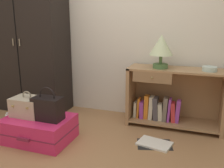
{
  "coord_description": "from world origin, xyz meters",
  "views": [
    {
      "loc": [
        1.04,
        -1.62,
        1.24
      ],
      "look_at": [
        0.17,
        0.86,
        0.55
      ],
      "focal_mm": 39.97,
      "sensor_mm": 36.0,
      "label": 1
    }
  ],
  "objects_px": {
    "table_lamp": "(161,47)",
    "open_book_on_floor": "(154,144)",
    "train_case": "(28,106)",
    "bottle": "(9,122)",
    "bowl": "(210,69)",
    "suitcase_large": "(39,129)",
    "wardrobe": "(28,41)",
    "bookshelf": "(171,98)",
    "handbag": "(48,108)"
  },
  "relations": [
    {
      "from": "table_lamp",
      "to": "open_book_on_floor",
      "type": "bearing_deg",
      "value": -84.07
    },
    {
      "from": "table_lamp",
      "to": "train_case",
      "type": "bearing_deg",
      "value": -147.63
    },
    {
      "from": "bottle",
      "to": "open_book_on_floor",
      "type": "bearing_deg",
      "value": 7.74
    },
    {
      "from": "bowl",
      "to": "suitcase_large",
      "type": "distance_m",
      "value": 1.92
    },
    {
      "from": "wardrobe",
      "to": "suitcase_large",
      "type": "distance_m",
      "value": 1.34
    },
    {
      "from": "table_lamp",
      "to": "bowl",
      "type": "distance_m",
      "value": 0.57
    },
    {
      "from": "suitcase_large",
      "to": "bowl",
      "type": "bearing_deg",
      "value": 26.33
    },
    {
      "from": "wardrobe",
      "to": "bookshelf",
      "type": "xyz_separation_m",
      "value": [
        1.91,
        0.04,
        -0.62
      ]
    },
    {
      "from": "table_lamp",
      "to": "bowl",
      "type": "bearing_deg",
      "value": 0.69
    },
    {
      "from": "table_lamp",
      "to": "bowl",
      "type": "xyz_separation_m",
      "value": [
        0.53,
        0.01,
        -0.22
      ]
    },
    {
      "from": "bowl",
      "to": "train_case",
      "type": "bearing_deg",
      "value": -155.82
    },
    {
      "from": "train_case",
      "to": "wardrobe",
      "type": "bearing_deg",
      "value": 124.2
    },
    {
      "from": "train_case",
      "to": "table_lamp",
      "type": "bearing_deg",
      "value": 32.37
    },
    {
      "from": "bookshelf",
      "to": "train_case",
      "type": "distance_m",
      "value": 1.61
    },
    {
      "from": "bookshelf",
      "to": "train_case",
      "type": "height_order",
      "value": "bookshelf"
    },
    {
      "from": "bookshelf",
      "to": "open_book_on_floor",
      "type": "bearing_deg",
      "value": -98.49
    },
    {
      "from": "handbag",
      "to": "bookshelf",
      "type": "bearing_deg",
      "value": 37.53
    },
    {
      "from": "bookshelf",
      "to": "open_book_on_floor",
      "type": "height_order",
      "value": "bookshelf"
    },
    {
      "from": "handbag",
      "to": "bottle",
      "type": "height_order",
      "value": "handbag"
    },
    {
      "from": "table_lamp",
      "to": "suitcase_large",
      "type": "height_order",
      "value": "table_lamp"
    },
    {
      "from": "wardrobe",
      "to": "bottle",
      "type": "xyz_separation_m",
      "value": [
        0.2,
        -0.73,
        -0.85
      ]
    },
    {
      "from": "bookshelf",
      "to": "bottle",
      "type": "xyz_separation_m",
      "value": [
        -1.71,
        -0.77,
        -0.23
      ]
    },
    {
      "from": "bookshelf",
      "to": "table_lamp",
      "type": "height_order",
      "value": "table_lamp"
    },
    {
      "from": "wardrobe",
      "to": "open_book_on_floor",
      "type": "relative_size",
      "value": 4.8
    },
    {
      "from": "bowl",
      "to": "handbag",
      "type": "distance_m",
      "value": 1.75
    },
    {
      "from": "bookshelf",
      "to": "train_case",
      "type": "bearing_deg",
      "value": -148.86
    },
    {
      "from": "handbag",
      "to": "open_book_on_floor",
      "type": "bearing_deg",
      "value": 16.44
    },
    {
      "from": "train_case",
      "to": "open_book_on_floor",
      "type": "xyz_separation_m",
      "value": [
        1.29,
        0.28,
        -0.34
      ]
    },
    {
      "from": "wardrobe",
      "to": "train_case",
      "type": "height_order",
      "value": "wardrobe"
    },
    {
      "from": "bowl",
      "to": "handbag",
      "type": "height_order",
      "value": "bowl"
    },
    {
      "from": "table_lamp",
      "to": "suitcase_large",
      "type": "bearing_deg",
      "value": -144.12
    },
    {
      "from": "train_case",
      "to": "bottle",
      "type": "xyz_separation_m",
      "value": [
        -0.33,
        0.06,
        -0.25
      ]
    },
    {
      "from": "suitcase_large",
      "to": "open_book_on_floor",
      "type": "height_order",
      "value": "suitcase_large"
    },
    {
      "from": "bookshelf",
      "to": "table_lamp",
      "type": "xyz_separation_m",
      "value": [
        -0.14,
        -0.04,
        0.6
      ]
    },
    {
      "from": "bowl",
      "to": "open_book_on_floor",
      "type": "height_order",
      "value": "bowl"
    },
    {
      "from": "bookshelf",
      "to": "bowl",
      "type": "relative_size",
      "value": 6.9
    },
    {
      "from": "suitcase_large",
      "to": "train_case",
      "type": "distance_m",
      "value": 0.26
    },
    {
      "from": "wardrobe",
      "to": "suitcase_large",
      "type": "height_order",
      "value": "wardrobe"
    },
    {
      "from": "bowl",
      "to": "train_case",
      "type": "xyz_separation_m",
      "value": [
        -1.77,
        -0.79,
        -0.37
      ]
    },
    {
      "from": "handbag",
      "to": "wardrobe",
      "type": "bearing_deg",
      "value": 134.38
    },
    {
      "from": "table_lamp",
      "to": "open_book_on_floor",
      "type": "relative_size",
      "value": 0.95
    },
    {
      "from": "bookshelf",
      "to": "handbag",
      "type": "distance_m",
      "value": 1.41
    },
    {
      "from": "table_lamp",
      "to": "bottle",
      "type": "distance_m",
      "value": 1.93
    },
    {
      "from": "bowl",
      "to": "train_case",
      "type": "height_order",
      "value": "bowl"
    },
    {
      "from": "bottle",
      "to": "suitcase_large",
      "type": "bearing_deg",
      "value": -9.21
    },
    {
      "from": "open_book_on_floor",
      "to": "bottle",
      "type": "bearing_deg",
      "value": -172.26
    },
    {
      "from": "table_lamp",
      "to": "open_book_on_floor",
      "type": "xyz_separation_m",
      "value": [
        0.05,
        -0.51,
        -0.93
      ]
    },
    {
      "from": "train_case",
      "to": "handbag",
      "type": "height_order",
      "value": "handbag"
    },
    {
      "from": "bookshelf",
      "to": "handbag",
      "type": "relative_size",
      "value": 3.19
    },
    {
      "from": "wardrobe",
      "to": "bottle",
      "type": "bearing_deg",
      "value": -74.38
    }
  ]
}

